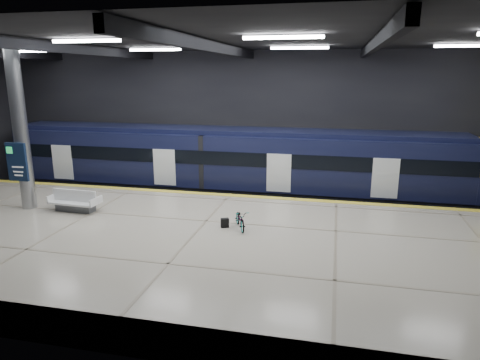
% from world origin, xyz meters
% --- Properties ---
extents(ground, '(30.00, 30.00, 0.00)m').
position_xyz_m(ground, '(0.00, 0.00, 0.00)').
color(ground, black).
rests_on(ground, ground).
extents(room_shell, '(30.10, 16.10, 8.05)m').
position_xyz_m(room_shell, '(-0.00, 0.00, 5.72)').
color(room_shell, black).
rests_on(room_shell, ground).
extents(platform, '(30.00, 11.00, 1.10)m').
position_xyz_m(platform, '(0.00, -2.50, 0.55)').
color(platform, '#BAB29E').
rests_on(platform, ground).
extents(safety_strip, '(30.00, 0.40, 0.01)m').
position_xyz_m(safety_strip, '(0.00, 2.75, 1.11)').
color(safety_strip, yellow).
rests_on(safety_strip, platform).
extents(rails, '(30.00, 1.52, 0.16)m').
position_xyz_m(rails, '(0.00, 5.50, 0.08)').
color(rails, gray).
rests_on(rails, ground).
extents(train, '(29.40, 2.84, 3.79)m').
position_xyz_m(train, '(0.98, 5.50, 2.06)').
color(train, black).
rests_on(train, ground).
extents(bench, '(2.16, 0.99, 0.93)m').
position_xyz_m(bench, '(-5.76, -1.01, 1.43)').
color(bench, '#595B60').
rests_on(bench, platform).
extents(bicycle, '(1.02, 1.50, 0.74)m').
position_xyz_m(bicycle, '(1.50, -1.53, 1.47)').
color(bicycle, '#99999E').
rests_on(bicycle, platform).
extents(pannier_bag, '(0.35, 0.28, 0.35)m').
position_xyz_m(pannier_bag, '(0.90, -1.53, 1.28)').
color(pannier_bag, black).
rests_on(pannier_bag, platform).
extents(info_column, '(0.90, 0.78, 6.90)m').
position_xyz_m(info_column, '(-8.00, -1.03, 4.46)').
color(info_column, '#9EA0A5').
rests_on(info_column, platform).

